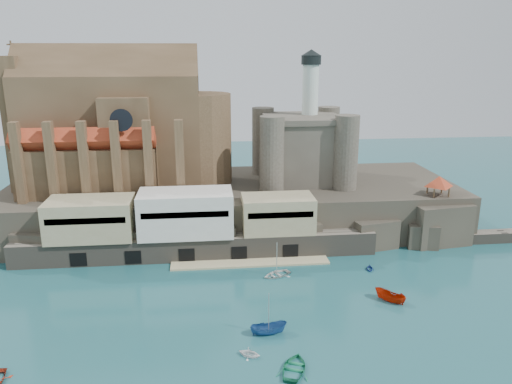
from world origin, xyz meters
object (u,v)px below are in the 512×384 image
object	(u,v)px
castle_keep	(302,145)
pavilion	(439,183)
church	(121,131)
boat_1	(249,356)
boat_2	(269,334)

from	to	relation	value
castle_keep	pavilion	distance (m)	30.50
church	castle_keep	size ratio (longest dim) A/B	1.60
pavilion	boat_1	bearing A→B (deg)	-138.65
boat_1	pavilion	bearing A→B (deg)	-20.36
boat_2	pavilion	bearing A→B (deg)	-55.24
church	pavilion	size ratio (longest dim) A/B	7.34
church	boat_2	xyz separation A→B (m)	(26.44, -48.47, -22.13)
castle_keep	boat_1	world-z (taller)	castle_keep
castle_keep	pavilion	xyz separation A→B (m)	(25.92, -15.08, -5.59)
pavilion	boat_1	xyz separation A→B (m)	(-42.92, -37.77, -12.73)
boat_1	castle_keep	bearing A→B (deg)	10.46
church	castle_keep	xyz separation A→B (m)	(40.21, -0.78, -3.81)
church	boat_1	world-z (taller)	church
pavilion	church	bearing A→B (deg)	166.52
boat_1	boat_2	distance (m)	6.09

